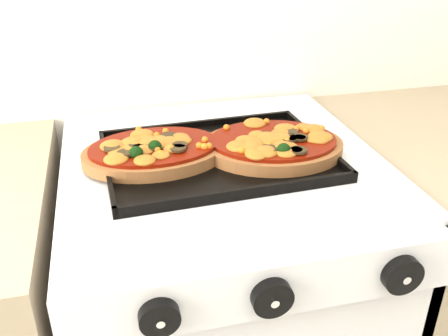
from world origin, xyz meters
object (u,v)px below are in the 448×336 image
object	(u,v)px
stove	(223,332)
baking_tray	(218,155)
pizza_left	(154,150)
pizza_right	(273,143)

from	to	relation	value
stove	baking_tray	xyz separation A→B (m)	(-0.01, -0.01, 0.47)
pizza_left	pizza_right	size ratio (longest dim) A/B	1.00
pizza_left	pizza_right	xyz separation A→B (m)	(0.22, -0.03, -0.00)
stove	baking_tray	distance (m)	0.47
pizza_left	pizza_right	world-z (taller)	same
stove	pizza_left	distance (m)	0.50
stove	baking_tray	size ratio (longest dim) A/B	2.22
baking_tray	stove	bearing A→B (deg)	45.03
baking_tray	pizza_left	bearing A→B (deg)	170.55
pizza_right	pizza_left	bearing A→B (deg)	173.41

